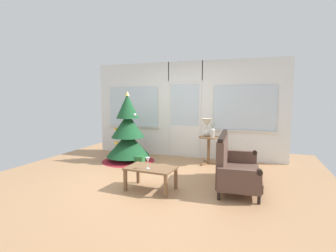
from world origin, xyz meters
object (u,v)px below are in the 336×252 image
(gift_box, at_px, (140,161))
(wine_glass, at_px, (148,160))
(christmas_tree, at_px, (128,136))
(coffee_table, at_px, (151,171))
(table_lamp, at_px, (207,125))
(settee_sofa, at_px, (233,166))
(side_table, at_px, (209,145))
(flower_vase, at_px, (213,132))

(gift_box, bearing_deg, wine_glass, -59.77)
(christmas_tree, distance_m, wine_glass, 2.22)
(christmas_tree, height_order, coffee_table, christmas_tree)
(table_lamp, height_order, coffee_table, table_lamp)
(christmas_tree, distance_m, gift_box, 0.74)
(table_lamp, bearing_deg, coffee_table, -105.06)
(wine_glass, bearing_deg, settee_sofa, 28.43)
(side_table, xyz_separation_m, wine_glass, (-0.65, -2.16, 0.07))
(settee_sofa, height_order, gift_box, settee_sofa)
(christmas_tree, relative_size, coffee_table, 2.01)
(wine_glass, height_order, gift_box, wine_glass)
(side_table, distance_m, gift_box, 1.70)
(side_table, relative_size, gift_box, 3.13)
(christmas_tree, bearing_deg, flower_vase, 8.87)
(christmas_tree, distance_m, settee_sofa, 2.89)
(table_lamp, xyz_separation_m, wine_glass, (-0.59, -2.20, -0.41))
(christmas_tree, height_order, settee_sofa, christmas_tree)
(gift_box, bearing_deg, christmas_tree, 149.45)
(flower_vase, bearing_deg, settee_sofa, -66.15)
(settee_sofa, bearing_deg, wine_glass, -151.57)
(settee_sofa, xyz_separation_m, flower_vase, (-0.61, 1.37, 0.41))
(flower_vase, bearing_deg, coffee_table, -109.90)
(side_table, xyz_separation_m, flower_vase, (0.10, -0.06, 0.31))
(christmas_tree, relative_size, flower_vase, 5.03)
(gift_box, bearing_deg, side_table, 22.79)
(gift_box, bearing_deg, settee_sofa, -19.39)
(coffee_table, relative_size, wine_glass, 4.49)
(flower_vase, xyz_separation_m, gift_box, (-1.63, -0.58, -0.68))
(christmas_tree, relative_size, table_lamp, 4.00)
(settee_sofa, height_order, wine_glass, settee_sofa)
(table_lamp, distance_m, flower_vase, 0.25)
(table_lamp, distance_m, gift_box, 1.83)
(coffee_table, distance_m, wine_glass, 0.22)
(side_table, xyz_separation_m, gift_box, (-1.53, -0.64, -0.37))
(wine_glass, distance_m, gift_box, 1.81)
(flower_vase, xyz_separation_m, wine_glass, (-0.75, -2.10, -0.24))
(coffee_table, bearing_deg, side_table, 73.13)
(flower_vase, height_order, gift_box, flower_vase)
(wine_glass, bearing_deg, christmas_tree, 126.69)
(christmas_tree, xyz_separation_m, gift_box, (0.44, -0.26, -0.54))
(side_table, bearing_deg, flower_vase, -30.96)
(flower_vase, xyz_separation_m, coffee_table, (-0.73, -2.01, -0.44))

